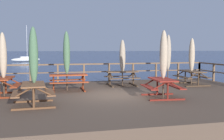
{
  "coord_description": "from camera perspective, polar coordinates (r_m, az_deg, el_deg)",
  "views": [
    {
      "loc": [
        -2.8,
        -11.09,
        2.77
      ],
      "look_at": [
        0.0,
        0.74,
        1.8
      ],
      "focal_mm": 42.86,
      "sensor_mm": 36.0,
      "label": 1
    }
  ],
  "objects": [
    {
      "name": "patio_umbrella_short_back",
      "position": [
        11.91,
        -22.26,
        2.84
      ],
      "size": [
        0.32,
        0.32,
        2.65
      ],
      "color": "#4C3828",
      "rests_on": "wooden_deck"
    },
    {
      "name": "patio_umbrella_tall_mid_right",
      "position": [
        12.69,
        -9.66,
        3.6
      ],
      "size": [
        0.32,
        0.32,
        2.79
      ],
      "color": "#4C3828",
      "rests_on": "wooden_deck"
    },
    {
      "name": "picnic_table_mid_left",
      "position": [
        12.06,
        -22.32,
        -2.55
      ],
      "size": [
        1.47,
        1.7,
        0.78
      ],
      "color": "#993819",
      "rests_on": "wooden_deck"
    },
    {
      "name": "picnic_table_mid_right",
      "position": [
        14.33,
        2.09,
        -1.12
      ],
      "size": [
        1.67,
        1.41,
        0.78
      ],
      "color": "brown",
      "rests_on": "wooden_deck"
    },
    {
      "name": "picnic_table_back_left",
      "position": [
        10.95,
        10.67,
        -2.98
      ],
      "size": [
        1.53,
        1.72,
        0.78
      ],
      "color": "maroon",
      "rests_on": "wooden_deck"
    },
    {
      "name": "picnic_table_mid_centre",
      "position": [
        12.79,
        -9.29,
        -1.86
      ],
      "size": [
        1.75,
        1.4,
        0.78
      ],
      "color": "#993819",
      "rests_on": "wooden_deck"
    },
    {
      "name": "ground_plane",
      "position": [
        11.77,
        0.84,
        -9.04
      ],
      "size": [
        600.0,
        600.0,
        0.0
      ],
      "primitive_type": "plane",
      "color": "navy"
    },
    {
      "name": "picnic_table_back_right",
      "position": [
        15.24,
        16.61,
        -0.96
      ],
      "size": [
        1.45,
        1.85,
        0.78
      ],
      "color": "brown",
      "rests_on": "wooden_deck"
    },
    {
      "name": "patio_umbrella_tall_back_right",
      "position": [
        10.93,
        10.95,
        3.2
      ],
      "size": [
        0.32,
        0.32,
        2.72
      ],
      "color": "#4C3828",
      "rests_on": "wooden_deck"
    },
    {
      "name": "patio_umbrella_tall_mid_left",
      "position": [
        15.23,
        16.66,
        3.05
      ],
      "size": [
        0.32,
        0.32,
        2.55
      ],
      "color": "#4C3828",
      "rests_on": "wooden_deck"
    },
    {
      "name": "wooden_deck",
      "position": [
        11.68,
        0.84,
        -7.14
      ],
      "size": [
        14.14,
        9.85,
        0.8
      ],
      "primitive_type": "cube",
      "color": "brown",
      "rests_on": "ground"
    },
    {
      "name": "patio_umbrella_short_mid",
      "position": [
        14.27,
        2.25,
        2.9
      ],
      "size": [
        0.32,
        0.32,
        2.45
      ],
      "color": "#4C3828",
      "rests_on": "wooden_deck"
    },
    {
      "name": "patio_umbrella_tall_front",
      "position": [
        9.63,
        -16.41,
        2.99
      ],
      "size": [
        0.32,
        0.32,
        2.73
      ],
      "color": "#4C3828",
      "rests_on": "wooden_deck"
    },
    {
      "name": "patio_umbrella_short_front",
      "position": [
        15.31,
        11.89,
        3.64
      ],
      "size": [
        0.32,
        0.32,
        2.75
      ],
      "color": "#4C3828",
      "rests_on": "wooden_deck"
    },
    {
      "name": "picnic_table_front_left",
      "position": [
        9.67,
        -16.44,
        -4.08
      ],
      "size": [
        1.49,
        1.71,
        0.78
      ],
      "color": "brown",
      "rests_on": "wooden_deck"
    },
    {
      "name": "railing_waterside_far",
      "position": [
        16.16,
        -3.3,
        0.18
      ],
      "size": [
        13.94,
        0.1,
        1.09
      ],
      "color": "brown",
      "rests_on": "wooden_deck"
    },
    {
      "name": "sailboat_distant",
      "position": [
        59.49,
        -17.92,
        2.18
      ],
      "size": [
        6.22,
        3.53,
        7.72
      ],
      "color": "white",
      "rests_on": "ground"
    }
  ]
}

